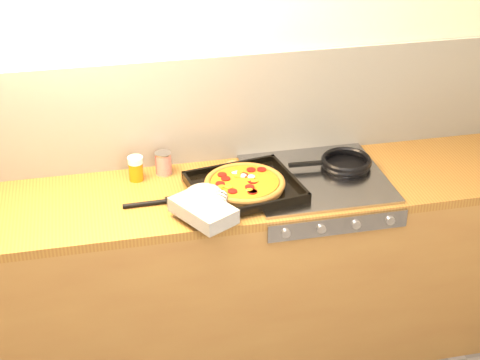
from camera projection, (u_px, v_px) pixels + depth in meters
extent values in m
plane|color=beige|center=(203.00, 89.00, 3.25)|extent=(3.20, 0.00, 3.20)
cube|color=silver|center=(204.00, 111.00, 3.29)|extent=(3.20, 0.02, 0.50)
cube|color=olive|center=(218.00, 278.00, 3.40)|extent=(3.20, 0.60, 0.86)
cube|color=brown|center=(216.00, 194.00, 3.18)|extent=(3.20, 0.60, 0.04)
cube|color=#96979B|center=(338.00, 225.00, 3.02)|extent=(0.60, 0.03, 0.08)
cylinder|color=#A5A5AA|center=(286.00, 233.00, 2.96)|extent=(0.04, 0.02, 0.04)
cylinder|color=#A5A5AA|center=(321.00, 229.00, 2.99)|extent=(0.04, 0.02, 0.04)
cylinder|color=#A5A5AA|center=(356.00, 224.00, 3.02)|extent=(0.04, 0.02, 0.04)
cylinder|color=#A5A5AA|center=(390.00, 220.00, 3.05)|extent=(0.04, 0.02, 0.04)
cube|color=#96979B|center=(316.00, 178.00, 3.25)|extent=(0.60, 0.56, 0.02)
cube|color=black|center=(245.00, 189.00, 3.14)|extent=(0.50, 0.45, 0.01)
cube|color=black|center=(229.00, 166.00, 3.28)|extent=(0.44, 0.08, 0.02)
cube|color=black|center=(262.00, 206.00, 2.98)|extent=(0.44, 0.08, 0.02)
cube|color=black|center=(290.00, 176.00, 3.20)|extent=(0.08, 0.38, 0.02)
cube|color=black|center=(197.00, 194.00, 3.06)|extent=(0.08, 0.38, 0.02)
cylinder|color=#8F5E29|center=(245.00, 185.00, 3.13)|extent=(0.38, 0.38, 0.02)
torus|color=#8F5E29|center=(245.00, 183.00, 3.12)|extent=(0.40, 0.40, 0.03)
cylinder|color=orange|center=(245.00, 182.00, 3.12)|extent=(0.33, 0.33, 0.01)
cylinder|color=maroon|center=(253.00, 181.00, 3.11)|extent=(0.05, 0.05, 0.01)
cylinder|color=maroon|center=(222.00, 175.00, 3.16)|extent=(0.05, 0.05, 0.01)
cylinder|color=maroon|center=(252.00, 192.00, 3.04)|extent=(0.05, 0.05, 0.01)
cylinder|color=maroon|center=(220.00, 184.00, 3.09)|extent=(0.05, 0.05, 0.01)
cylinder|color=maroon|center=(251.00, 170.00, 3.20)|extent=(0.05, 0.05, 0.01)
cylinder|color=maroon|center=(244.00, 175.00, 3.16)|extent=(0.05, 0.05, 0.01)
cylinder|color=maroon|center=(232.00, 191.00, 3.04)|extent=(0.05, 0.05, 0.01)
cylinder|color=maroon|center=(262.00, 170.00, 3.21)|extent=(0.05, 0.05, 0.01)
cylinder|color=maroon|center=(252.00, 191.00, 3.04)|extent=(0.05, 0.05, 0.01)
cylinder|color=maroon|center=(250.00, 187.00, 3.07)|extent=(0.05, 0.05, 0.01)
cylinder|color=maroon|center=(226.00, 179.00, 3.13)|extent=(0.05, 0.05, 0.01)
ellipsoid|color=#C87C12|center=(227.00, 186.00, 3.08)|extent=(0.04, 0.03, 0.01)
ellipsoid|color=#C87C12|center=(221.00, 186.00, 3.07)|extent=(0.04, 0.03, 0.01)
ellipsoid|color=#C87C12|center=(238.00, 175.00, 3.16)|extent=(0.04, 0.03, 0.01)
ellipsoid|color=#C87C12|center=(233.00, 171.00, 3.19)|extent=(0.04, 0.03, 0.01)
ellipsoid|color=#C87C12|center=(249.00, 190.00, 3.05)|extent=(0.04, 0.03, 0.01)
ellipsoid|color=#C87C12|center=(255.00, 181.00, 3.11)|extent=(0.04, 0.03, 0.01)
ellipsoid|color=#C87C12|center=(250.00, 180.00, 3.12)|extent=(0.04, 0.03, 0.01)
ellipsoid|color=#C87C12|center=(229.00, 187.00, 3.07)|extent=(0.04, 0.03, 0.01)
ellipsoid|color=#C87C12|center=(239.00, 172.00, 3.18)|extent=(0.04, 0.03, 0.01)
ellipsoid|color=silver|center=(235.00, 172.00, 3.18)|extent=(0.04, 0.04, 0.01)
ellipsoid|color=silver|center=(243.00, 176.00, 3.16)|extent=(0.04, 0.04, 0.01)
ellipsoid|color=silver|center=(251.00, 176.00, 3.15)|extent=(0.04, 0.04, 0.01)
cube|color=black|center=(203.00, 210.00, 2.91)|extent=(0.26, 0.31, 0.06)
ellipsoid|color=black|center=(204.00, 194.00, 3.02)|extent=(0.18, 0.18, 0.06)
cylinder|color=black|center=(220.00, 202.00, 2.96)|extent=(0.09, 0.12, 0.06)
cylinder|color=black|center=(346.00, 166.00, 3.32)|extent=(0.22, 0.22, 0.01)
torus|color=black|center=(346.00, 161.00, 3.31)|extent=(0.24, 0.24, 0.02)
cube|color=black|center=(307.00, 164.00, 3.29)|extent=(0.17, 0.03, 0.01)
cylinder|color=maroon|center=(163.00, 163.00, 3.27)|extent=(0.09, 0.09, 0.10)
cylinder|color=#B2B2B7|center=(163.00, 153.00, 3.25)|extent=(0.09, 0.09, 0.01)
cylinder|color=#B2B2B7|center=(164.00, 173.00, 3.30)|extent=(0.09, 0.09, 0.01)
cylinder|color=#C96A0B|center=(136.00, 171.00, 3.23)|extent=(0.08, 0.08, 0.08)
cylinder|color=silver|center=(135.00, 160.00, 3.20)|extent=(0.08, 0.08, 0.03)
cylinder|color=#A57046|center=(206.00, 171.00, 3.30)|extent=(0.24, 0.12, 0.02)
ellipsoid|color=#A57046|center=(232.00, 163.00, 3.37)|extent=(0.07, 0.06, 0.02)
cube|color=black|center=(178.00, 201.00, 3.08)|extent=(0.10, 0.09, 0.01)
cylinder|color=black|center=(144.00, 204.00, 3.05)|extent=(0.18, 0.02, 0.02)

